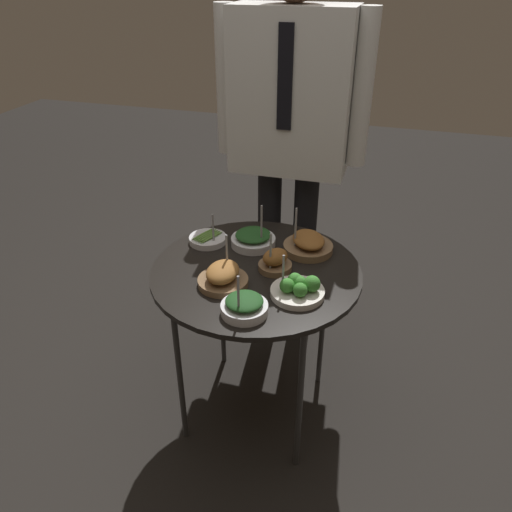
% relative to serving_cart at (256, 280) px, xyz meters
% --- Properties ---
extents(ground_plane, '(8.00, 8.00, 0.00)m').
position_rel_serving_cart_xyz_m(ground_plane, '(0.00, 0.00, -0.59)').
color(ground_plane, black).
extents(serving_cart, '(0.69, 0.69, 0.64)m').
position_rel_serving_cart_xyz_m(serving_cart, '(0.00, 0.00, 0.00)').
color(serving_cart, black).
rests_on(serving_cart, ground_plane).
extents(bowl_spinach_back_right, '(0.16, 0.16, 0.17)m').
position_rel_serving_cart_xyz_m(bowl_spinach_back_right, '(-0.06, 0.15, 0.07)').
color(bowl_spinach_back_right, silver).
rests_on(bowl_spinach_back_right, serving_cart).
extents(bowl_roast_far_rim, '(0.16, 0.16, 0.15)m').
position_rel_serving_cart_xyz_m(bowl_roast_far_rim, '(-0.07, -0.12, 0.07)').
color(bowl_roast_far_rim, brown).
rests_on(bowl_roast_far_rim, serving_cart).
extents(bowl_asparagus_near_rim, '(0.13, 0.13, 0.12)m').
position_rel_serving_cart_xyz_m(bowl_asparagus_near_rim, '(-0.22, 0.12, 0.05)').
color(bowl_asparagus_near_rim, silver).
rests_on(bowl_asparagus_near_rim, serving_cart).
extents(bowl_broccoli_center, '(0.16, 0.16, 0.13)m').
position_rel_serving_cart_xyz_m(bowl_broccoli_center, '(0.16, -0.11, 0.07)').
color(bowl_broccoli_center, silver).
rests_on(bowl_broccoli_center, serving_cart).
extents(bowl_spinach_front_left, '(0.14, 0.14, 0.15)m').
position_rel_serving_cart_xyz_m(bowl_spinach_front_left, '(0.04, -0.24, 0.07)').
color(bowl_spinach_front_left, silver).
rests_on(bowl_spinach_front_left, serving_cart).
extents(bowl_roast_back_left, '(0.17, 0.17, 0.17)m').
position_rel_serving_cart_xyz_m(bowl_roast_back_left, '(0.14, 0.16, 0.07)').
color(bowl_roast_back_left, brown).
rests_on(bowl_roast_back_left, serving_cart).
extents(bowl_roast_mid_right, '(0.11, 0.11, 0.15)m').
position_rel_serving_cart_xyz_m(bowl_roast_mid_right, '(0.06, 0.02, 0.07)').
color(bowl_roast_mid_right, brown).
rests_on(bowl_roast_mid_right, serving_cart).
extents(waiter_figure, '(0.59, 0.22, 1.60)m').
position_rel_serving_cart_xyz_m(waiter_figure, '(-0.02, 0.53, 0.42)').
color(waiter_figure, black).
rests_on(waiter_figure, ground_plane).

